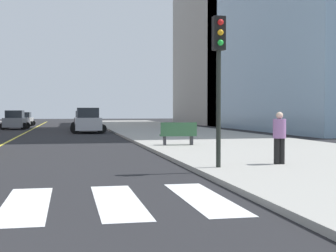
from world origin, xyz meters
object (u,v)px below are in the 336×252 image
(car_gray_nearest, at_px, (15,120))
(park_bench, at_px, (178,134))
(car_black_fourth, at_px, (83,120))
(car_white_second, at_px, (25,120))
(pedestrian_waiting_east, at_px, (279,135))
(traffic_light_near_corner, at_px, (219,61))
(car_silver_third, at_px, (88,121))

(car_gray_nearest, relative_size, park_bench, 2.33)
(car_gray_nearest, distance_m, car_black_fourth, 6.78)
(car_white_second, distance_m, pedestrian_waiting_east, 48.98)
(car_gray_nearest, height_order, car_white_second, car_gray_nearest)
(car_gray_nearest, xyz_separation_m, park_bench, (10.53, -27.45, -0.19))
(traffic_light_near_corner, height_order, pedestrian_waiting_east, traffic_light_near_corner)
(park_bench, bearing_deg, pedestrian_waiting_east, -168.60)
(car_gray_nearest, height_order, car_black_fourth, car_gray_nearest)
(car_gray_nearest, relative_size, car_white_second, 1.12)
(car_white_second, distance_m, park_bench, 39.81)
(car_black_fourth, bearing_deg, traffic_light_near_corner, 94.46)
(traffic_light_near_corner, xyz_separation_m, park_bench, (0.93, 9.64, -2.63))
(car_silver_third, height_order, pedestrian_waiting_east, car_silver_third)
(car_silver_third, distance_m, car_black_fourth, 10.08)
(pedestrian_waiting_east, bearing_deg, car_white_second, 102.09)
(traffic_light_near_corner, bearing_deg, car_black_fourth, -85.67)
(car_silver_third, height_order, car_black_fourth, car_silver_third)
(car_gray_nearest, bearing_deg, pedestrian_waiting_east, -70.04)
(car_gray_nearest, bearing_deg, park_bench, -66.88)
(pedestrian_waiting_east, bearing_deg, park_bench, 95.87)
(car_gray_nearest, distance_m, park_bench, 29.40)
(car_gray_nearest, xyz_separation_m, pedestrian_waiting_east, (11.77, -36.60, 0.18))
(park_bench, bearing_deg, traffic_light_near_corner, 178.21)
(car_white_second, relative_size, car_silver_third, 0.81)
(traffic_light_near_corner, height_order, park_bench, traffic_light_near_corner)
(traffic_light_near_corner, relative_size, park_bench, 2.45)
(car_gray_nearest, distance_m, car_silver_third, 11.59)
(car_black_fourth, xyz_separation_m, traffic_light_near_corner, (2.86, -37.78, 2.47))
(park_bench, xyz_separation_m, pedestrian_waiting_east, (1.24, -9.15, 0.37))
(car_silver_third, distance_m, pedestrian_waiting_east, 27.66)
(car_silver_third, xyz_separation_m, car_black_fourth, (-0.06, 10.08, -0.12))
(car_black_fourth, height_order, pedestrian_waiting_east, car_black_fourth)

